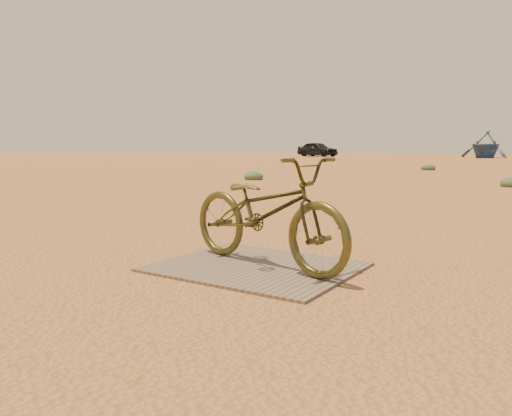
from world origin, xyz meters
The scene contains 9 objects.
ground centered at (0.00, 0.00, 0.00)m, with size 120.00×120.00×0.00m, color #C87845.
plywood_board centered at (0.55, -0.41, 0.01)m, with size 1.54×1.26×0.02m, color #776452.
bicycle centered at (0.61, -0.36, 0.46)m, with size 0.58×1.68×0.88m, color #46431D.
car centered at (-18.35, 39.61, 0.69)m, with size 1.63×4.05×1.38m, color black.
boat_near_left centered at (-20.19, 42.63, 0.62)m, with size 4.24×5.94×1.23m, color white.
boat_far_left centered at (-3.95, 41.72, 1.14)m, with size 3.74×4.34×2.28m, color #32517C.
kale_a centered at (-5.35, 8.59, 0.00)m, with size 0.57×0.57×0.31m, color #55734C.
kale_b centered at (1.36, 9.81, 0.00)m, with size 0.54×0.54×0.30m, color #55734C.
kale_c centered at (-2.52, 17.43, 0.00)m, with size 0.59×0.59×0.32m, color #55734C.
Camera 1 is at (2.69, -3.72, 0.98)m, focal length 35.00 mm.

